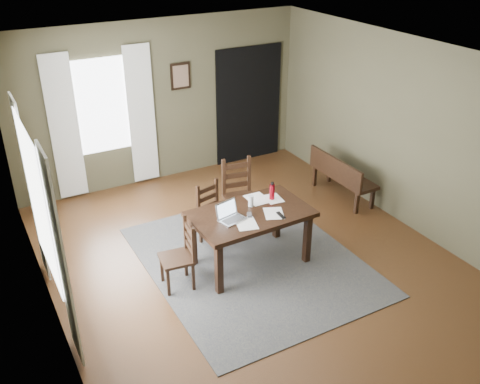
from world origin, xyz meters
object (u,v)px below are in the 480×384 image
chair_end (180,256)px  water_bottle (272,191)px  chair_back_left (214,215)px  chair_back_right (240,196)px  dining_table (250,219)px  bench (340,174)px  laptop (230,215)px

chair_end → water_bottle: (1.41, 0.18, 0.45)m
chair_back_left → chair_back_right: 0.57m
dining_table → bench: size_ratio=1.21×
laptop → dining_table: bearing=-9.6°
chair_end → laptop: 0.78m
dining_table → chair_back_left: size_ratio=1.75×
dining_table → chair_end: (-0.99, -0.01, -0.24)m
chair_back_right → bench: 1.85m
bench → water_bottle: (-1.76, -0.73, 0.45)m
dining_table → laptop: bearing=-178.3°
chair_end → chair_back_right: size_ratio=0.86×
chair_back_right → dining_table: bearing=-100.7°
chair_end → laptop: size_ratio=2.41×
chair_back_left → water_bottle: size_ratio=3.62×
bench → laptop: laptop is taller
water_bottle → chair_back_left: bearing=139.8°
chair_end → chair_back_left: chair_back_left is taller
chair_back_left → laptop: bearing=-115.0°
chair_back_right → chair_back_left: bearing=-148.2°
chair_back_left → bench: 2.38m
dining_table → laptop: (-0.31, -0.02, 0.15)m
chair_end → dining_table: bearing=97.6°
dining_table → chair_end: size_ratio=1.75×
chair_back_right → bench: bearing=10.1°
bench → water_bottle: 1.96m
chair_back_left → bench: size_ratio=0.69×
chair_back_right → laptop: 1.16m
chair_end → water_bottle: water_bottle is taller
laptop → water_bottle: (0.73, 0.19, 0.06)m
dining_table → bench: (2.18, 0.90, -0.25)m
chair_back_left → laptop: (-0.12, -0.70, 0.39)m
chair_end → chair_back_right: (1.32, 0.91, 0.07)m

